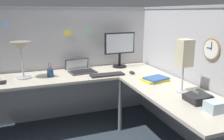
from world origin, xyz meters
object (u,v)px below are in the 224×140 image
Objects in this scene: tissue_box at (214,107)px; monitor at (120,47)px; cell_phone at (3,82)px; desk_lamp_paper at (184,55)px; keyboard at (107,75)px; computer_mouse at (132,72)px; desk_lamp_dome at (21,49)px; pen_cup at (50,73)px; office_phone at (198,98)px; book_stack at (155,79)px; wall_clock at (212,49)px; laptop at (80,69)px.

monitor is at bearing 93.99° from tissue_box.
cell_phone is 2.20m from tissue_box.
tissue_box is (-0.06, -0.49, -0.34)m from desk_lamp_paper.
keyboard is 0.33m from computer_mouse.
desk_lamp_dome is 0.84× the size of desk_lamp_paper.
desk_lamp_paper is (1.71, -0.96, 0.38)m from cell_phone.
cell_phone is 2.00m from desk_lamp_paper.
pen_cup is 1.74m from office_phone.
desk_lamp_dome is 1.41× the size of book_stack.
computer_mouse is 0.23× the size of desk_lamp_dome.
computer_mouse reaches higher than keyboard.
office_phone is 1.78× the size of tissue_box.
pen_cup is (-1.01, 0.21, 0.04)m from computer_mouse.
computer_mouse is at bearing 96.93° from office_phone.
desk_lamp_dome is 2.09× the size of office_phone.
computer_mouse is 0.33× the size of book_stack.
computer_mouse is at bearing -88.56° from monitor.
tissue_box is 0.55× the size of wall_clock.
wall_clock reaches higher than book_stack.
desk_lamp_paper is at bearing -78.51° from computer_mouse.
desk_lamp_paper is (1.18, -1.03, 0.33)m from pen_cup.
monitor is 1.52m from office_phone.
cell_phone is 1.20× the size of tissue_box.
pen_cup reaches higher than keyboard.
desk_lamp_dome is at bearing 170.26° from pen_cup.
monitor reaches higher than computer_mouse.
computer_mouse is (0.60, -0.38, -0.01)m from laptop.
laptop is 0.80× the size of desk_lamp_paper.
monitor is 3.47× the size of cell_phone.
pen_cup is (-0.68, 0.19, 0.04)m from keyboard.
laptop is 1.83m from tissue_box.
cell_phone is (-1.21, 0.12, -0.01)m from keyboard.
wall_clock is (0.35, 0.45, 0.38)m from tissue_box.
laptop is at bearing 147.42° from computer_mouse.
pen_cup is 0.82× the size of wall_clock.
desk_lamp_paper is at bearing -41.20° from pen_cup.
monitor reaches higher than keyboard.
tissue_box reaches higher than keyboard.
office_phone is at bearing -144.22° from wall_clock.
tissue_box is at bearing -71.24° from keyboard.
pen_cup is at bearing 165.01° from keyboard.
pen_cup is at bearing 138.80° from desk_lamp_paper.
keyboard is 1.21m from office_phone.
book_stack is (0.72, -0.77, -0.00)m from laptop.
pen_cup is at bearing -169.17° from monitor.
desk_lamp_paper is at bearing 83.32° from tissue_box.
desk_lamp_dome is 0.44m from cell_phone.
book_stack is 1.43× the size of wall_clock.
book_stack is 0.59× the size of desk_lamp_paper.
tissue_box reaches higher than cell_phone.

